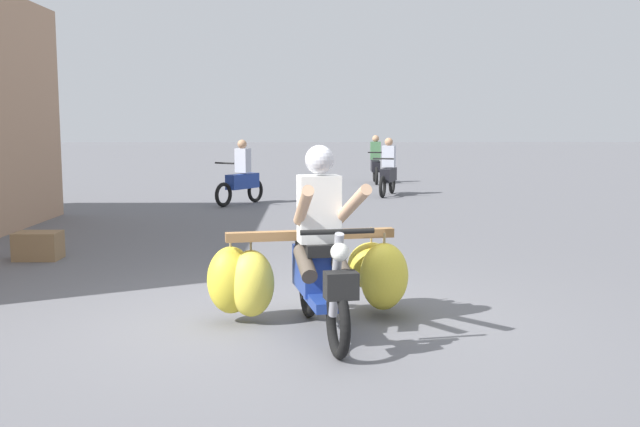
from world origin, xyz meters
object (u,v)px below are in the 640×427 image
at_px(motorbike_distant_far_ahead, 242,178).
at_px(produce_crate, 38,246).
at_px(motorbike_distant_ahead_left, 388,172).
at_px(motorbike_distant_ahead_right, 375,164).
at_px(motorbike_main_loaded, 325,269).

distance_m(motorbike_distant_far_ahead, produce_crate, 6.75).
xyz_separation_m(motorbike_distant_ahead_left, motorbike_distant_ahead_right, (0.01, 3.64, 0.00)).
xyz_separation_m(motorbike_distant_ahead_right, motorbike_distant_far_ahead, (-3.38, -5.55, 0.00)).
xyz_separation_m(motorbike_main_loaded, produce_crate, (-3.65, 3.06, -0.30)).
relative_size(motorbike_distant_far_ahead, produce_crate, 2.51).
distance_m(motorbike_distant_ahead_right, produce_crate, 13.14).
bearing_deg(motorbike_distant_ahead_right, motorbike_distant_ahead_left, -90.11).
xyz_separation_m(motorbike_main_loaded, motorbike_distant_ahead_left, (1.75, 11.39, 0.08)).
bearing_deg(motorbike_main_loaded, produce_crate, 140.07).
relative_size(motorbike_main_loaded, motorbike_distant_ahead_left, 1.26).
distance_m(motorbike_main_loaded, produce_crate, 4.77).
height_order(motorbike_distant_ahead_right, motorbike_distant_far_ahead, same).
xyz_separation_m(motorbike_distant_far_ahead, produce_crate, (-2.03, -6.43, -0.39)).
relative_size(motorbike_main_loaded, motorbike_distant_ahead_right, 1.21).
relative_size(motorbike_distant_ahead_right, produce_crate, 2.90).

